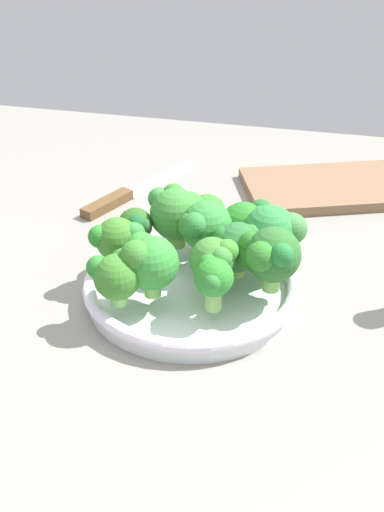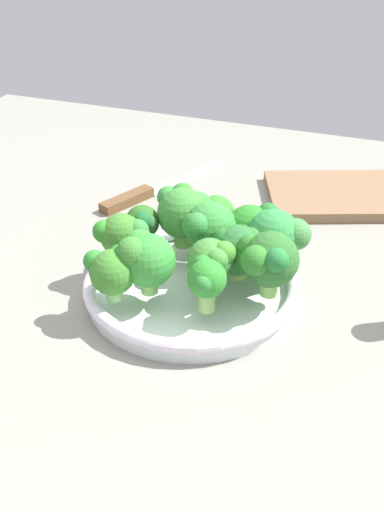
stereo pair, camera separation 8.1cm
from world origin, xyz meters
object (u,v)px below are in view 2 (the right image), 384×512
at_px(broccoli_floret_2, 184,211).
at_px(broccoli_floret_5, 207,227).
at_px(broccoli_floret_9, 253,228).
at_px(cutting_board, 357,195).
at_px(broccoli_floret_12, 216,214).
at_px(broccoli_floret_6, 206,280).
at_px(broccoli_floret_11, 239,250).
at_px(broccoli_floret_7, 143,222).
at_px(broccoli_floret_4, 144,257).
at_px(bowl, 192,287).
at_px(broccoli_floret_3, 122,235).
at_px(broccoli_floret_0, 212,261).
at_px(broccoli_floret_1, 276,236).
at_px(knife, 149,191).
at_px(broccoli_floret_8, 268,260).
at_px(broccoli_floret_10, 112,270).

bearing_deg(broccoli_floret_2, broccoli_floret_5, -35.72).
bearing_deg(broccoli_floret_9, cutting_board, 70.69).
bearing_deg(broccoli_floret_12, broccoli_floret_5, -82.48).
distance_m(broccoli_floret_6, broccoli_floret_11, 0.08).
bearing_deg(broccoli_floret_7, broccoli_floret_4, -64.77).
height_order(bowl, broccoli_floret_12, broccoli_floret_12).
height_order(bowl, broccoli_floret_2, broccoli_floret_2).
bearing_deg(broccoli_floret_11, bowl, -160.72).
relative_size(broccoli_floret_3, cutting_board, 0.25).
bearing_deg(broccoli_floret_0, broccoli_floret_7, 150.27).
xyz_separation_m(broccoli_floret_2, broccoli_floret_5, (0.04, -0.03, -0.00)).
height_order(broccoli_floret_1, broccoli_floret_9, broccoli_floret_1).
bearing_deg(broccoli_floret_7, broccoli_floret_2, 29.84).
height_order(broccoli_floret_2, knife, broccoli_floret_2).
bearing_deg(broccoli_floret_7, broccoli_floret_1, 2.45).
height_order(broccoli_floret_0, broccoli_floret_1, broccoli_floret_1).
bearing_deg(bowl, broccoli_floret_2, 117.65).
relative_size(broccoli_floret_5, broccoli_floret_7, 1.37).
height_order(broccoli_floret_6, broccoli_floret_7, broccoli_floret_6).
bearing_deg(broccoli_floret_5, broccoli_floret_4, -116.12).
bearing_deg(broccoli_floret_11, broccoli_floret_7, 168.11).
distance_m(broccoli_floret_1, broccoli_floret_5, 0.09).
xyz_separation_m(broccoli_floret_0, broccoli_floret_1, (0.06, 0.07, 0.01)).
xyz_separation_m(broccoli_floret_3, broccoli_floret_8, (0.19, -0.01, 0.01)).
height_order(broccoli_floret_1, broccoli_floret_7, broccoli_floret_1).
distance_m(broccoli_floret_1, cutting_board, 0.30).
xyz_separation_m(bowl, broccoli_floret_3, (-0.10, 0.01, 0.05)).
bearing_deg(bowl, broccoli_floret_12, 92.43).
relative_size(broccoli_floret_9, cutting_board, 0.25).
height_order(broccoli_floret_6, cutting_board, broccoli_floret_6).
xyz_separation_m(broccoli_floret_2, broccoli_floret_12, (0.03, 0.03, -0.01)).
relative_size(broccoli_floret_2, broccoli_floret_12, 1.32).
distance_m(broccoli_floret_4, broccoli_floret_7, 0.10).
xyz_separation_m(broccoli_floret_2, broccoli_floret_11, (0.09, -0.06, -0.01)).
bearing_deg(cutting_board, broccoli_floret_10, -117.55).
bearing_deg(cutting_board, broccoli_floret_6, -105.19).
relative_size(broccoli_floret_9, knife, 0.27).
relative_size(broccoli_floret_6, cutting_board, 0.23).
height_order(broccoli_floret_5, broccoli_floret_6, broccoli_floret_5).
bearing_deg(broccoli_floret_8, knife, 135.28).
bearing_deg(broccoli_floret_6, broccoli_floret_0, 100.08).
bearing_deg(broccoli_floret_5, broccoli_floret_11, -26.93).
bearing_deg(broccoli_floret_5, broccoli_floret_12, 97.52).
distance_m(broccoli_floret_12, cutting_board, 0.29).
bearing_deg(broccoli_floret_5, broccoli_floret_7, 177.57).
distance_m(bowl, broccoli_floret_11, 0.08).
distance_m(broccoli_floret_0, broccoli_floret_10, 0.11).
xyz_separation_m(broccoli_floret_3, broccoli_floret_10, (0.03, -0.08, 0.00)).
bearing_deg(broccoli_floret_7, broccoli_floret_0, -29.73).
bearing_deg(broccoli_floret_9, broccoli_floret_8, -63.78).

